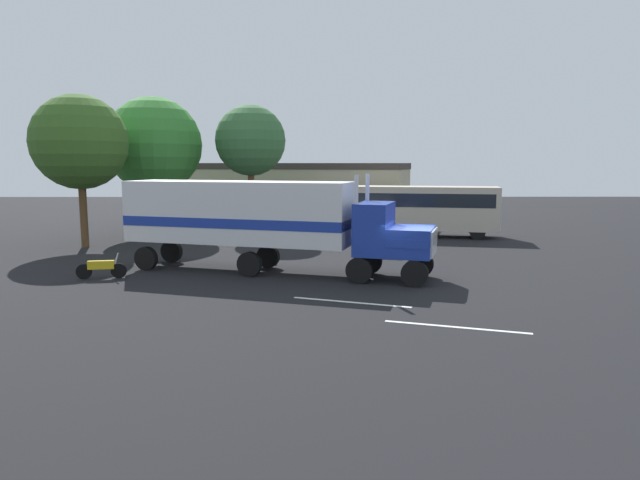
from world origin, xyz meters
The scene contains 11 objects.
ground_plane centered at (0.00, 0.00, 0.00)m, with size 120.00×120.00×0.00m, color black.
lane_stripe_near centered at (-2.61, -3.50, 0.01)m, with size 4.40×0.16×0.01m, color silver.
lane_stripe_mid centered at (0.42, -6.61, 0.01)m, with size 4.40×0.16×0.01m, color silver.
semi_truck centered at (-6.37, 2.20, 2.52)m, with size 14.25×6.65×4.50m.
person_bystander centered at (-6.42, 5.50, 0.89)m, with size 0.34×0.46×1.63m.
parked_bus centered at (2.90, 14.95, 2.07)m, with size 11.29×4.71×3.40m.
motorcycle centered at (-13.15, 0.75, 0.48)m, with size 2.10×0.39×1.12m.
tree_left centered at (-14.96, 15.79, 6.19)m, with size 6.50×6.50×9.45m.
tree_center centered at (-17.65, 10.05, 6.17)m, with size 5.51×5.51×8.95m.
tree_right centered at (-8.36, 15.90, 6.47)m, with size 4.83×4.83×8.92m.
building_backdrop centered at (-7.54, 25.39, 2.69)m, with size 23.61×12.58×4.97m.
Camera 1 is at (-3.87, -23.14, 4.98)m, focal length 31.45 mm.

